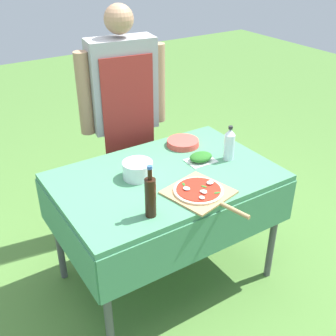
{
  "coord_description": "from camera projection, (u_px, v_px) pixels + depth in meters",
  "views": [
    {
      "loc": [
        -1.17,
        -1.84,
        2.1
      ],
      "look_at": [
        0.02,
        0.0,
        0.86
      ],
      "focal_mm": 45.0,
      "sensor_mm": 36.0,
      "label": 1
    }
  ],
  "objects": [
    {
      "name": "prep_table",
      "position": [
        166.0,
        187.0,
        2.58
      ],
      "size": [
        1.33,
        0.89,
        0.82
      ],
      "color": "#478960",
      "rests_on": "ground"
    },
    {
      "name": "person_cook",
      "position": [
        124.0,
        107.0,
        2.99
      ],
      "size": [
        0.63,
        0.27,
        1.7
      ],
      "rotation": [
        0.0,
        0.0,
        2.99
      ],
      "color": "#70604C",
      "rests_on": "ground"
    },
    {
      "name": "water_bottle",
      "position": [
        229.0,
        144.0,
        2.65
      ],
      "size": [
        0.07,
        0.07,
        0.23
      ],
      "color": "silver",
      "rests_on": "prep_table"
    },
    {
      "name": "herb_container",
      "position": [
        201.0,
        157.0,
        2.67
      ],
      "size": [
        0.18,
        0.14,
        0.06
      ],
      "rotation": [
        0.0,
        0.0,
        -0.02
      ],
      "color": "silver",
      "rests_on": "prep_table"
    },
    {
      "name": "oil_bottle",
      "position": [
        150.0,
        196.0,
        2.12
      ],
      "size": [
        0.06,
        0.06,
        0.29
      ],
      "color": "black",
      "rests_on": "prep_table"
    },
    {
      "name": "ground_plane",
      "position": [
        166.0,
        275.0,
        2.94
      ],
      "size": [
        12.0,
        12.0,
        0.0
      ],
      "primitive_type": "plane",
      "color": "#517F38"
    },
    {
      "name": "pizza_on_peel",
      "position": [
        200.0,
        192.0,
        2.34
      ],
      "size": [
        0.38,
        0.53,
        0.05
      ],
      "rotation": [
        0.0,
        0.0,
        0.23
      ],
      "color": "tan",
      "rests_on": "prep_table"
    },
    {
      "name": "plate_stack",
      "position": [
        183.0,
        143.0,
        2.87
      ],
      "size": [
        0.22,
        0.22,
        0.04
      ],
      "color": "#DB4C42",
      "rests_on": "prep_table"
    },
    {
      "name": "mixing_tub",
      "position": [
        138.0,
        170.0,
        2.48
      ],
      "size": [
        0.18,
        0.18,
        0.1
      ],
      "primitive_type": "cylinder",
      "color": "silver",
      "rests_on": "prep_table"
    }
  ]
}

